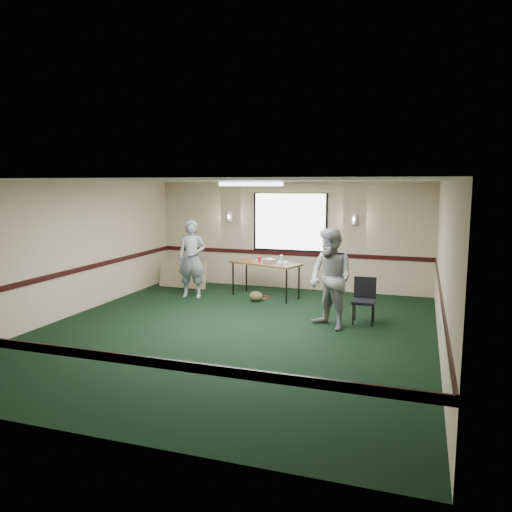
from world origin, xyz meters
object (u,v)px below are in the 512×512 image
(folding_table, at_px, (265,265))
(person_right, at_px, (331,279))
(person_left, at_px, (192,259))
(projector, at_px, (270,261))
(conference_chair, at_px, (364,296))

(folding_table, distance_m, person_right, 2.80)
(person_left, bearing_deg, person_right, -33.88)
(projector, distance_m, conference_chair, 2.77)
(projector, xyz_separation_m, person_right, (1.79, -2.04, 0.06))
(conference_chair, bearing_deg, folding_table, 147.73)
(projector, distance_m, person_left, 1.82)
(folding_table, xyz_separation_m, conference_chair, (2.44, -1.45, -0.26))
(conference_chair, bearing_deg, projector, 146.79)
(projector, height_order, person_right, person_right)
(projector, xyz_separation_m, person_left, (-1.74, -0.52, 0.04))
(projector, bearing_deg, person_right, -18.84)
(folding_table, relative_size, person_right, 0.96)
(projector, bearing_deg, folding_table, -155.55)
(projector, relative_size, conference_chair, 0.31)
(person_left, bearing_deg, folding_table, 7.46)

